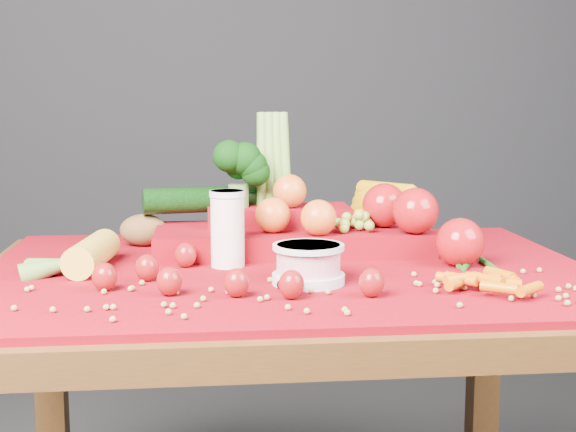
{
  "coord_description": "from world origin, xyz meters",
  "views": [
    {
      "loc": [
        -0.15,
        -1.36,
        1.06
      ],
      "look_at": [
        0.0,
        0.02,
        0.85
      ],
      "focal_mm": 50.0,
      "sensor_mm": 36.0,
      "label": 1
    }
  ],
  "objects": [
    {
      "name": "milk_glass",
      "position": [
        -0.11,
        0.02,
        0.83
      ],
      "size": [
        0.06,
        0.06,
        0.13
      ],
      "rotation": [
        0.0,
        0.0,
        0.35
      ],
      "color": "#F2DDD3",
      "rests_on": "red_cloth"
    },
    {
      "name": "table",
      "position": [
        0.0,
        0.0,
        0.66
      ],
      "size": [
        1.1,
        0.8,
        0.75
      ],
      "color": "#36220C",
      "rests_on": "ground"
    },
    {
      "name": "produce_mound",
      "position": [
        0.05,
        0.15,
        0.82
      ],
      "size": [
        0.61,
        0.36,
        0.27
      ],
      "color": "maroon",
      "rests_on": "red_cloth"
    },
    {
      "name": "corn_ear",
      "position": [
        -0.37,
        -0.01,
        0.78
      ],
      "size": [
        0.2,
        0.24,
        0.06
      ],
      "rotation": [
        0.0,
        0.0,
        1.44
      ],
      "color": "yellow",
      "rests_on": "red_cloth"
    },
    {
      "name": "red_cloth",
      "position": [
        0.0,
        0.0,
        0.76
      ],
      "size": [
        1.05,
        0.75,
        0.01
      ],
      "primitive_type": "cube",
      "color": "maroon",
      "rests_on": "table"
    },
    {
      "name": "yogurt_bowl",
      "position": [
        0.02,
        -0.12,
        0.8
      ],
      "size": [
        0.12,
        0.12,
        0.06
      ],
      "rotation": [
        0.0,
        0.0,
        0.28
      ],
      "color": "silver",
      "rests_on": "red_cloth"
    },
    {
      "name": "dark_grape_cluster",
      "position": [
        -0.01,
        -0.16,
        0.78
      ],
      "size": [
        0.06,
        0.05,
        0.03
      ],
      "primitive_type": null,
      "color": "black",
      "rests_on": "red_cloth"
    },
    {
      "name": "baby_carrot_pile",
      "position": [
        0.28,
        -0.21,
        0.78
      ],
      "size": [
        0.18,
        0.17,
        0.03
      ],
      "primitive_type": null,
      "color": "#BF5B06",
      "rests_on": "red_cloth"
    },
    {
      "name": "strawberry_scatter",
      "position": [
        -0.16,
        -0.13,
        0.79
      ],
      "size": [
        0.48,
        0.28,
        0.05
      ],
      "color": "maroon",
      "rests_on": "red_cloth"
    },
    {
      "name": "soybean_scatter",
      "position": [
        0.0,
        -0.2,
        0.77
      ],
      "size": [
        0.84,
        0.24,
        0.01
      ],
      "primitive_type": null,
      "color": "#9E8A44",
      "rests_on": "red_cloth"
    },
    {
      "name": "green_bean_pile",
      "position": [
        0.33,
        -0.01,
        0.77
      ],
      "size": [
        0.14,
        0.12,
        0.01
      ],
      "primitive_type": null,
      "color": "#1B5613",
      "rests_on": "red_cloth"
    },
    {
      "name": "potato",
      "position": [
        -0.27,
        0.23,
        0.79
      ],
      "size": [
        0.09,
        0.07,
        0.06
      ],
      "primitive_type": "ellipsoid",
      "color": "brown",
      "rests_on": "red_cloth"
    }
  ]
}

